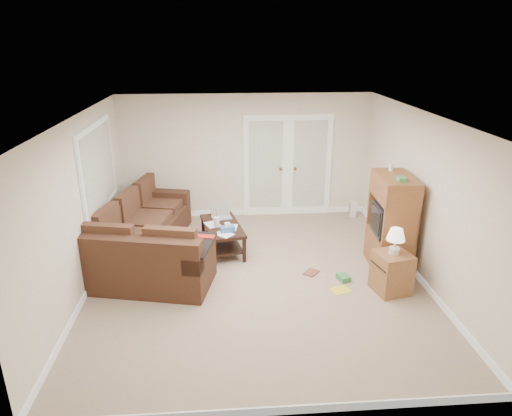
{
  "coord_description": "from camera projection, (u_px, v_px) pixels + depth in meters",
  "views": [
    {
      "loc": [
        -0.48,
        -6.23,
        3.51
      ],
      "look_at": [
        0.01,
        0.18,
        1.1
      ],
      "focal_mm": 32.0,
      "sensor_mm": 36.0,
      "label": 1
    }
  ],
  "objects": [
    {
      "name": "floor",
      "position": [
        256.0,
        278.0,
        7.08
      ],
      "size": [
        5.5,
        5.5,
        0.0
      ],
      "primitive_type": "plane",
      "color": "tan",
      "rests_on": "ground"
    },
    {
      "name": "ceiling",
      "position": [
        256.0,
        116.0,
        6.2
      ],
      "size": [
        5.0,
        5.5,
        0.02
      ],
      "primitive_type": "cube",
      "color": "white",
      "rests_on": "wall_back"
    },
    {
      "name": "wall_left",
      "position": [
        81.0,
        207.0,
        6.46
      ],
      "size": [
        0.02,
        5.5,
        2.5
      ],
      "primitive_type": "cube",
      "color": "silver",
      "rests_on": "floor"
    },
    {
      "name": "wall_right",
      "position": [
        423.0,
        198.0,
        6.82
      ],
      "size": [
        0.02,
        5.5,
        2.5
      ],
      "primitive_type": "cube",
      "color": "silver",
      "rests_on": "floor"
    },
    {
      "name": "wall_back",
      "position": [
        246.0,
        157.0,
        9.21
      ],
      "size": [
        5.0,
        0.02,
        2.5
      ],
      "primitive_type": "cube",
      "color": "silver",
      "rests_on": "floor"
    },
    {
      "name": "wall_front",
      "position": [
        280.0,
        307.0,
        4.07
      ],
      "size": [
        5.0,
        0.02,
        2.5
      ],
      "primitive_type": "cube",
      "color": "silver",
      "rests_on": "floor"
    },
    {
      "name": "baseboards",
      "position": [
        256.0,
        275.0,
        7.06
      ],
      "size": [
        5.0,
        5.5,
        0.1
      ],
      "primitive_type": null,
      "color": "silver",
      "rests_on": "floor"
    },
    {
      "name": "french_doors",
      "position": [
        288.0,
        166.0,
        9.31
      ],
      "size": [
        1.8,
        0.05,
        2.13
      ],
      "color": "silver",
      "rests_on": "floor"
    },
    {
      "name": "window_left",
      "position": [
        98.0,
        168.0,
        7.29
      ],
      "size": [
        0.05,
        1.92,
        1.42
      ],
      "color": "silver",
      "rests_on": "wall_left"
    },
    {
      "name": "sectional_sofa",
      "position": [
        144.0,
        242.0,
        7.48
      ],
      "size": [
        2.14,
        3.33,
        0.92
      ],
      "rotation": [
        0.0,
        0.0,
        -0.22
      ],
      "color": "#412619",
      "rests_on": "floor"
    },
    {
      "name": "coffee_table",
      "position": [
        223.0,
        236.0,
        7.95
      ],
      "size": [
        0.81,
        1.27,
        0.8
      ],
      "rotation": [
        0.0,
        0.0,
        0.2
      ],
      "color": "black",
      "rests_on": "floor"
    },
    {
      "name": "tv_armoire",
      "position": [
        391.0,
        222.0,
        7.17
      ],
      "size": [
        0.59,
        0.99,
        1.65
      ],
      "rotation": [
        0.0,
        0.0,
        -0.06
      ],
      "color": "brown",
      "rests_on": "floor"
    },
    {
      "name": "side_cabinet",
      "position": [
        392.0,
        269.0,
        6.61
      ],
      "size": [
        0.56,
        0.56,
        0.99
      ],
      "rotation": [
        0.0,
        0.0,
        0.22
      ],
      "color": "brown",
      "rests_on": "floor"
    },
    {
      "name": "space_heater",
      "position": [
        353.0,
        209.0,
        9.47
      ],
      "size": [
        0.14,
        0.12,
        0.33
      ],
      "primitive_type": "cube",
      "rotation": [
        0.0,
        0.0,
        -0.06
      ],
      "color": "white",
      "rests_on": "floor"
    },
    {
      "name": "floor_magazine",
      "position": [
        341.0,
        290.0,
        6.74
      ],
      "size": [
        0.34,
        0.3,
        0.01
      ],
      "primitive_type": "cube",
      "rotation": [
        0.0,
        0.0,
        0.35
      ],
      "color": "yellow",
      "rests_on": "floor"
    },
    {
      "name": "floor_greenbox",
      "position": [
        343.0,
        278.0,
        7.02
      ],
      "size": [
        0.21,
        0.24,
        0.08
      ],
      "primitive_type": "cube",
      "rotation": [
        0.0,
        0.0,
        0.31
      ],
      "color": "#3C8546",
      "rests_on": "floor"
    },
    {
      "name": "floor_book",
      "position": [
        306.0,
        271.0,
        7.28
      ],
      "size": [
        0.3,
        0.31,
        0.02
      ],
      "primitive_type": "imported",
      "rotation": [
        0.0,
        0.0,
        -0.7
      ],
      "color": "brown",
      "rests_on": "floor"
    }
  ]
}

